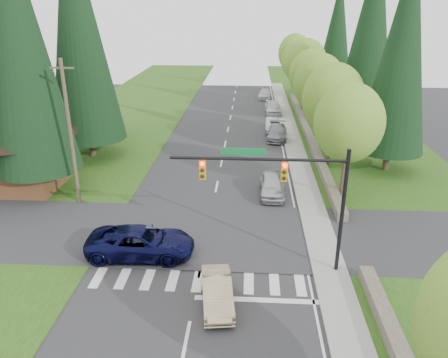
# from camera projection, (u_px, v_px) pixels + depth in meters

# --- Properties ---
(ground) EXTENTS (120.00, 120.00, 0.00)m
(ground) POSITION_uv_depth(u_px,v_px,m) (190.00, 323.00, 19.40)
(ground) COLOR #28282B
(ground) RESTS_ON ground
(grass_east) EXTENTS (14.00, 110.00, 0.06)m
(grass_east) POSITION_uv_depth(u_px,v_px,m) (373.00, 169.00, 37.15)
(grass_east) COLOR #244712
(grass_east) RESTS_ON ground
(grass_west) EXTENTS (14.00, 110.00, 0.06)m
(grass_west) POSITION_uv_depth(u_px,v_px,m) (74.00, 163.00, 38.64)
(grass_west) COLOR #244712
(grass_west) RESTS_ON ground
(cross_street) EXTENTS (120.00, 8.00, 0.10)m
(cross_street) POSITION_uv_depth(u_px,v_px,m) (207.00, 234.00, 26.80)
(cross_street) COLOR #28282B
(cross_street) RESTS_ON ground
(sidewalk_east) EXTENTS (1.80, 80.00, 0.13)m
(sidewalk_east) POSITION_uv_depth(u_px,v_px,m) (298.00, 160.00, 39.33)
(sidewalk_east) COLOR gray
(sidewalk_east) RESTS_ON ground
(curb_east) EXTENTS (0.20, 80.00, 0.13)m
(curb_east) POSITION_uv_depth(u_px,v_px,m) (289.00, 160.00, 39.38)
(curb_east) COLOR gray
(curb_east) RESTS_ON ground
(stone_wall_north) EXTENTS (0.70, 40.00, 0.70)m
(stone_wall_north) POSITION_uv_depth(u_px,v_px,m) (307.00, 133.00, 46.53)
(stone_wall_north) COLOR #4C4438
(stone_wall_north) RESTS_ON ground
(traffic_signal) EXTENTS (8.70, 0.37, 6.80)m
(traffic_signal) POSITION_uv_depth(u_px,v_px,m) (287.00, 183.00, 21.44)
(traffic_signal) COLOR black
(traffic_signal) RESTS_ON ground
(brown_building) EXTENTS (8.40, 8.40, 5.40)m
(brown_building) POSITION_uv_depth(u_px,v_px,m) (18.00, 146.00, 32.96)
(brown_building) COLOR #4C2D19
(brown_building) RESTS_ON ground
(utility_pole) EXTENTS (1.60, 0.24, 10.00)m
(utility_pole) POSITION_uv_depth(u_px,v_px,m) (70.00, 133.00, 29.12)
(utility_pole) COLOR #473828
(utility_pole) RESTS_ON ground
(decid_tree_0) EXTENTS (4.80, 4.80, 8.37)m
(decid_tree_0) POSITION_uv_depth(u_px,v_px,m) (349.00, 123.00, 29.72)
(decid_tree_0) COLOR #38281C
(decid_tree_0) RESTS_ON ground
(decid_tree_1) EXTENTS (5.20, 5.20, 8.80)m
(decid_tree_1) POSITION_uv_depth(u_px,v_px,m) (333.00, 99.00, 36.12)
(decid_tree_1) COLOR #38281C
(decid_tree_1) RESTS_ON ground
(decid_tree_2) EXTENTS (5.00, 5.00, 8.82)m
(decid_tree_2) POSITION_uv_depth(u_px,v_px,m) (319.00, 83.00, 42.56)
(decid_tree_2) COLOR #38281C
(decid_tree_2) RESTS_ON ground
(decid_tree_3) EXTENTS (5.00, 5.00, 8.55)m
(decid_tree_3) POSITION_uv_depth(u_px,v_px,m) (311.00, 75.00, 49.13)
(decid_tree_3) COLOR #38281C
(decid_tree_3) RESTS_ON ground
(decid_tree_4) EXTENTS (5.40, 5.40, 9.18)m
(decid_tree_4) POSITION_uv_depth(u_px,v_px,m) (305.00, 63.00, 55.45)
(decid_tree_4) COLOR #38281C
(decid_tree_4) RESTS_ON ground
(decid_tree_5) EXTENTS (4.80, 4.80, 8.30)m
(decid_tree_5) POSITION_uv_depth(u_px,v_px,m) (298.00, 61.00, 62.13)
(decid_tree_5) COLOR #38281C
(decid_tree_5) RESTS_ON ground
(decid_tree_6) EXTENTS (5.20, 5.20, 8.86)m
(decid_tree_6) POSITION_uv_depth(u_px,v_px,m) (295.00, 53.00, 68.48)
(decid_tree_6) COLOR #38281C
(decid_tree_6) RESTS_ON ground
(conifer_w_a) EXTENTS (6.12, 6.12, 19.80)m
(conifer_w_a) POSITION_uv_depth(u_px,v_px,m) (20.00, 42.00, 29.05)
(conifer_w_a) COLOR #38281C
(conifer_w_a) RESTS_ON ground
(conifer_w_b) EXTENTS (5.44, 5.44, 17.80)m
(conifer_w_b) POSITION_uv_depth(u_px,v_px,m) (10.00, 51.00, 33.30)
(conifer_w_b) COLOR #38281C
(conifer_w_b) RESTS_ON ground
(conifer_w_c) EXTENTS (6.46, 6.46, 20.80)m
(conifer_w_c) POSITION_uv_depth(u_px,v_px,m) (78.00, 28.00, 36.21)
(conifer_w_c) COLOR #38281C
(conifer_w_c) RESTS_ON ground
(conifer_w_e) EXTENTS (5.78, 5.78, 18.80)m
(conifer_w_e) POSITION_uv_depth(u_px,v_px,m) (82.00, 35.00, 42.25)
(conifer_w_e) COLOR #38281C
(conifer_w_e) RESTS_ON ground
(conifer_e_a) EXTENTS (5.44, 5.44, 17.80)m
(conifer_e_a) POSITION_uv_depth(u_px,v_px,m) (402.00, 51.00, 33.42)
(conifer_e_a) COLOR #38281C
(conifer_e_a) RESTS_ON ground
(conifer_e_b) EXTENTS (6.12, 6.12, 19.80)m
(conifer_e_b) POSITION_uv_depth(u_px,v_px,m) (371.00, 27.00, 45.94)
(conifer_e_b) COLOR #38281C
(conifer_e_b) RESTS_ON ground
(conifer_e_c) EXTENTS (5.10, 5.10, 16.80)m
(conifer_e_c) POSITION_uv_depth(u_px,v_px,m) (337.00, 34.00, 59.51)
(conifer_e_c) COLOR #38281C
(conifer_e_c) RESTS_ON ground
(sedan_champagne) EXTENTS (1.90, 4.08, 1.29)m
(sedan_champagne) POSITION_uv_depth(u_px,v_px,m) (217.00, 292.00, 20.42)
(sedan_champagne) COLOR tan
(sedan_champagne) RESTS_ON ground
(suv_navy) EXTENTS (6.02, 2.91, 1.65)m
(suv_navy) POSITION_uv_depth(u_px,v_px,m) (141.00, 242.00, 24.29)
(suv_navy) COLOR black
(suv_navy) RESTS_ON ground
(parked_car_a) EXTENTS (1.84, 4.45, 1.51)m
(parked_car_a) POSITION_uv_depth(u_px,v_px,m) (272.00, 185.00, 32.07)
(parked_car_a) COLOR #B5B5BA
(parked_car_a) RESTS_ON ground
(parked_car_b) EXTENTS (2.36, 5.05, 1.43)m
(parked_car_b) POSITION_uv_depth(u_px,v_px,m) (277.00, 132.00, 45.32)
(parked_car_b) COLOR gray
(parked_car_b) RESTS_ON ground
(parked_car_c) EXTENTS (1.64, 4.26, 1.38)m
(parked_car_c) POSITION_uv_depth(u_px,v_px,m) (272.00, 125.00, 48.13)
(parked_car_c) COLOR #A9A8AD
(parked_car_c) RESTS_ON ground
(parked_car_d) EXTENTS (2.06, 4.85, 1.63)m
(parked_car_d) POSITION_uv_depth(u_px,v_px,m) (273.00, 108.00, 55.55)
(parked_car_d) COLOR silver
(parked_car_d) RESTS_ON ground
(parked_car_e) EXTENTS (2.13, 4.46, 1.26)m
(parked_car_e) POSITION_uv_depth(u_px,v_px,m) (265.00, 94.00, 64.60)
(parked_car_e) COLOR #ADADB2
(parked_car_e) RESTS_ON ground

